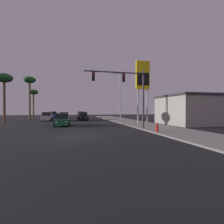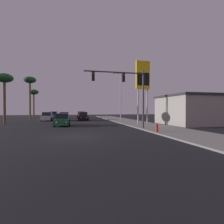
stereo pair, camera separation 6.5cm
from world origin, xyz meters
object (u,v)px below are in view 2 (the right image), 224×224
at_px(car_black, 83,116).
at_px(car_green, 62,120).
at_px(car_red, 81,115).
at_px(street_lamp, 120,94).
at_px(palm_tree_near, 4,80).
at_px(car_silver, 47,117).
at_px(traffic_light_mast, 127,87).
at_px(car_blue, 54,115).
at_px(gas_station_sign, 143,79).
at_px(car_white, 64,117).
at_px(palm_tree_mid, 30,82).
at_px(palm_tree_far, 34,93).
at_px(fire_hydrant, 157,128).

bearing_deg(car_black, car_green, 73.52).
relative_size(car_red, street_lamp, 0.48).
bearing_deg(car_black, car_red, -90.10).
relative_size(car_black, palm_tree_near, 0.58).
relative_size(car_silver, traffic_light_mast, 0.65).
bearing_deg(car_blue, car_silver, 89.63).
bearing_deg(gas_station_sign, car_red, 109.08).
distance_m(car_white, street_lamp, 11.75).
xyz_separation_m(car_red, car_blue, (-6.71, 0.12, 0.00)).
bearing_deg(palm_tree_mid, car_white, -23.53).
bearing_deg(car_white, car_blue, -74.70).
distance_m(car_silver, gas_station_sign, 20.18).
bearing_deg(palm_tree_mid, palm_tree_near, -97.26).
relative_size(car_green, gas_station_sign, 0.48).
distance_m(car_green, car_black, 12.26).
xyz_separation_m(car_green, traffic_light_mast, (7.23, -6.09, 3.93)).
bearing_deg(car_green, traffic_light_mast, 140.35).
height_order(car_silver, street_lamp, street_lamp).
bearing_deg(car_blue, palm_tree_far, -26.69).
distance_m(car_silver, car_blue, 9.54).
xyz_separation_m(car_blue, palm_tree_far, (-5.16, 2.75, 5.58)).
distance_m(car_silver, palm_tree_mid, 8.14).
relative_size(car_white, palm_tree_mid, 0.49).
bearing_deg(palm_tree_near, car_silver, 57.75).
xyz_separation_m(car_silver, street_lamp, (13.54, -4.35, 4.36)).
bearing_deg(car_white, palm_tree_far, -58.81).
bearing_deg(gas_station_sign, car_silver, 139.21).
xyz_separation_m(car_red, street_lamp, (6.54, -13.76, 4.36)).
xyz_separation_m(palm_tree_far, palm_tree_near, (0.01, -20.00, 0.09)).
bearing_deg(palm_tree_near, fire_hydrant, -37.90).
xyz_separation_m(traffic_light_mast, palm_tree_near, (-15.53, 9.96, 1.74)).
distance_m(car_red, car_black, 9.26).
relative_size(car_black, traffic_light_mast, 0.64).
relative_size(car_silver, gas_station_sign, 0.48).
bearing_deg(car_red, car_white, 69.95).
distance_m(gas_station_sign, palm_tree_mid, 23.56).
xyz_separation_m(car_white, traffic_light_mast, (7.41, -16.98, 3.93)).
height_order(car_white, car_red, same).
xyz_separation_m(car_red, car_black, (-0.05, -9.26, 0.00)).
xyz_separation_m(fire_hydrant, palm_tree_far, (-17.30, 33.46, 5.86)).
bearing_deg(car_blue, street_lamp, 135.03).
distance_m(car_green, fire_hydrant, 13.15).
xyz_separation_m(car_silver, car_blue, (0.29, 9.53, 0.00)).
bearing_deg(fire_hydrant, car_green, 133.16).
relative_size(car_green, traffic_light_mast, 0.64).
height_order(car_blue, palm_tree_far, palm_tree_far).
height_order(car_silver, car_black, same).
bearing_deg(fire_hydrant, palm_tree_near, 142.10).
height_order(gas_station_sign, palm_tree_near, gas_station_sign).
bearing_deg(fire_hydrant, traffic_light_mast, 116.73).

